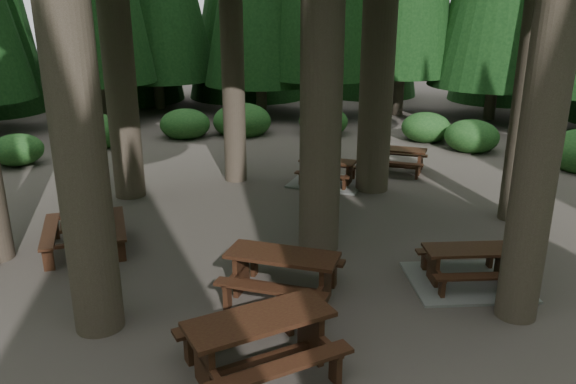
{
  "coord_description": "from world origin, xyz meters",
  "views": [
    {
      "loc": [
        0.4,
        -10.81,
        4.93
      ],
      "look_at": [
        0.14,
        0.59,
        1.1
      ],
      "focal_mm": 35.0,
      "sensor_mm": 36.0,
      "label": 1
    }
  ],
  "objects_px": {
    "picnic_table_b": "(84,224)",
    "picnic_table_e": "(260,336)",
    "picnic_table_c": "(328,176)",
    "picnic_table_f": "(282,268)",
    "picnic_table_a": "(467,272)",
    "picnic_table_d": "(397,156)"
  },
  "relations": [
    {
      "from": "picnic_table_a",
      "to": "picnic_table_f",
      "type": "relative_size",
      "value": 0.97
    },
    {
      "from": "picnic_table_d",
      "to": "picnic_table_a",
      "type": "bearing_deg",
      "value": -71.0
    },
    {
      "from": "picnic_table_b",
      "to": "picnic_table_e",
      "type": "height_order",
      "value": "picnic_table_e"
    },
    {
      "from": "picnic_table_a",
      "to": "picnic_table_d",
      "type": "distance_m",
      "value": 7.31
    },
    {
      "from": "picnic_table_c",
      "to": "picnic_table_f",
      "type": "distance_m",
      "value": 6.78
    },
    {
      "from": "picnic_table_e",
      "to": "picnic_table_c",
      "type": "bearing_deg",
      "value": 52.13
    },
    {
      "from": "picnic_table_a",
      "to": "picnic_table_c",
      "type": "bearing_deg",
      "value": 106.01
    },
    {
      "from": "picnic_table_b",
      "to": "picnic_table_f",
      "type": "height_order",
      "value": "picnic_table_b"
    },
    {
      "from": "picnic_table_d",
      "to": "picnic_table_f",
      "type": "distance_m",
      "value": 8.55
    },
    {
      "from": "picnic_table_d",
      "to": "picnic_table_f",
      "type": "height_order",
      "value": "picnic_table_f"
    },
    {
      "from": "picnic_table_a",
      "to": "picnic_table_e",
      "type": "distance_m",
      "value": 4.58
    },
    {
      "from": "picnic_table_a",
      "to": "picnic_table_b",
      "type": "xyz_separation_m",
      "value": [
        -7.61,
        1.33,
        0.35
      ]
    },
    {
      "from": "picnic_table_e",
      "to": "picnic_table_f",
      "type": "xyz_separation_m",
      "value": [
        0.24,
        2.14,
        -0.03
      ]
    },
    {
      "from": "picnic_table_b",
      "to": "picnic_table_d",
      "type": "distance_m",
      "value": 9.57
    },
    {
      "from": "picnic_table_c",
      "to": "picnic_table_f",
      "type": "bearing_deg",
      "value": -80.41
    },
    {
      "from": "picnic_table_d",
      "to": "picnic_table_f",
      "type": "bearing_deg",
      "value": -94.53
    },
    {
      "from": "picnic_table_c",
      "to": "picnic_table_e",
      "type": "relative_size",
      "value": 0.96
    },
    {
      "from": "picnic_table_c",
      "to": "picnic_table_e",
      "type": "height_order",
      "value": "picnic_table_e"
    },
    {
      "from": "picnic_table_a",
      "to": "picnic_table_d",
      "type": "bearing_deg",
      "value": 86.21
    },
    {
      "from": "picnic_table_c",
      "to": "picnic_table_d",
      "type": "distance_m",
      "value": 2.51
    },
    {
      "from": "picnic_table_c",
      "to": "picnic_table_e",
      "type": "bearing_deg",
      "value": -79.72
    },
    {
      "from": "picnic_table_b",
      "to": "picnic_table_d",
      "type": "xyz_separation_m",
      "value": [
        7.48,
        5.97,
        -0.09
      ]
    }
  ]
}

